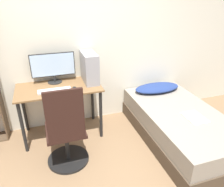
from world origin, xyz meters
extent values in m
cube|color=silver|center=(0.00, 1.57, 1.25)|extent=(8.00, 0.05, 2.50)
cube|color=brown|center=(-0.28, 1.24, 0.76)|extent=(1.14, 0.61, 0.02)
cylinder|color=black|center=(-0.80, 0.98, 0.37)|extent=(0.04, 0.04, 0.74)
cylinder|color=black|center=(0.25, 0.98, 0.37)|extent=(0.04, 0.04, 0.74)
cylinder|color=black|center=(-0.80, 1.50, 0.37)|extent=(0.04, 0.04, 0.74)
cylinder|color=black|center=(0.25, 1.50, 0.37)|extent=(0.04, 0.04, 0.74)
cylinder|color=black|center=(-0.29, 0.63, 0.01)|extent=(0.52, 0.52, 0.03)
cylinder|color=black|center=(-0.29, 0.63, 0.24)|extent=(0.05, 0.05, 0.41)
cube|color=black|center=(-0.29, 0.63, 0.46)|extent=(0.45, 0.45, 0.04)
cube|color=black|center=(-0.29, 0.43, 0.78)|extent=(0.41, 0.04, 0.60)
cube|color=#4C3D2D|center=(1.29, 0.59, 0.10)|extent=(1.01, 1.90, 0.21)
cube|color=gray|center=(1.29, 0.59, 0.33)|extent=(0.98, 1.86, 0.25)
ellipsoid|color=navy|center=(1.29, 1.29, 0.51)|extent=(0.76, 0.36, 0.11)
cube|color=silver|center=(1.35, 0.38, 0.46)|extent=(0.24, 0.32, 0.01)
cylinder|color=black|center=(-0.31, 1.43, 0.77)|extent=(0.20, 0.20, 0.01)
cylinder|color=black|center=(-0.31, 1.43, 0.82)|extent=(0.04, 0.04, 0.10)
cube|color=black|center=(-0.31, 1.43, 1.03)|extent=(0.61, 0.01, 0.33)
cube|color=#B2D1EF|center=(-0.31, 1.42, 1.03)|extent=(0.58, 0.01, 0.31)
cube|color=silver|center=(-0.34, 1.12, 0.78)|extent=(0.43, 0.13, 0.02)
cube|color=#99999E|center=(0.18, 1.31, 0.98)|extent=(0.19, 0.43, 0.42)
ellipsoid|color=black|center=(-0.08, 1.12, 0.78)|extent=(0.06, 0.09, 0.02)
camera|label=1|loc=(-0.43, -1.59, 1.99)|focal=35.00mm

